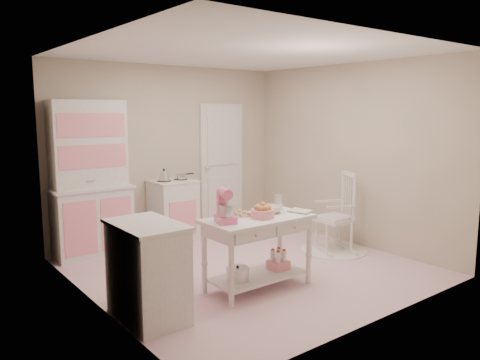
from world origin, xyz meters
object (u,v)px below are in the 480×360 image
at_px(rocking_chair, 334,212).
at_px(bread_basket, 263,214).
at_px(stove, 173,211).
at_px(hutch, 91,179).
at_px(base_cabinet, 148,271).
at_px(stand_mixer, 225,206).
at_px(work_table, 258,253).

distance_m(rocking_chair, bread_basket, 1.81).
height_order(stove, rocking_chair, rocking_chair).
distance_m(hutch, rocking_chair, 3.32).
bearing_deg(hutch, base_cabinet, -97.83).
relative_size(base_cabinet, rocking_chair, 0.84).
distance_m(stove, bread_basket, 2.31).
height_order(stove, base_cabinet, same).
relative_size(rocking_chair, stand_mixer, 3.24).
height_order(work_table, bread_basket, bread_basket).
xyz_separation_m(stove, base_cabinet, (-1.51, -2.17, 0.00)).
bearing_deg(stand_mixer, hutch, 121.81).
xyz_separation_m(stove, bread_basket, (-0.19, -2.27, 0.39)).
relative_size(base_cabinet, bread_basket, 3.68).
height_order(hutch, base_cabinet, hutch).
distance_m(base_cabinet, rocking_chair, 3.05).
xyz_separation_m(base_cabinet, stand_mixer, (0.87, -0.03, 0.51)).
distance_m(hutch, base_cabinet, 2.32).
distance_m(base_cabinet, stand_mixer, 1.01).
xyz_separation_m(work_table, bread_basket, (0.02, -0.05, 0.45)).
relative_size(rocking_chair, bread_basket, 4.40).
bearing_deg(stove, work_table, -95.50).
height_order(hutch, stove, hutch).
distance_m(base_cabinet, bread_basket, 1.37).
distance_m(work_table, stand_mixer, 0.71).
bearing_deg(stand_mixer, work_table, 14.98).
bearing_deg(hutch, stove, -2.39).
bearing_deg(stove, stand_mixer, -106.06).
bearing_deg(hutch, rocking_chair, -34.01).
bearing_deg(stove, rocking_chair, -49.56).
height_order(base_cabinet, work_table, base_cabinet).
bearing_deg(work_table, bread_basket, -68.20).
height_order(base_cabinet, stand_mixer, stand_mixer).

